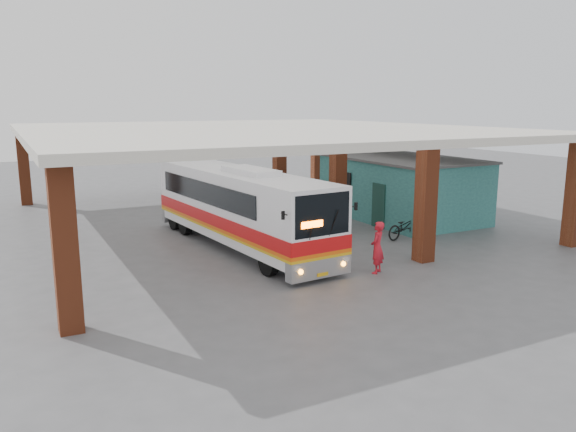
{
  "coord_description": "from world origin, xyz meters",
  "views": [
    {
      "loc": [
        -10.8,
        -18.65,
        5.76
      ],
      "look_at": [
        -1.13,
        0.0,
        1.56
      ],
      "focal_mm": 35.0,
      "sensor_mm": 36.0,
      "label": 1
    }
  ],
  "objects_px": {
    "motorcycle": "(405,227)",
    "pedestrian": "(377,247)",
    "coach_bus": "(240,207)",
    "red_chair": "(347,210)"
  },
  "relations": [
    {
      "from": "motorcycle",
      "to": "pedestrian",
      "type": "bearing_deg",
      "value": 120.55
    },
    {
      "from": "red_chair",
      "to": "pedestrian",
      "type": "bearing_deg",
      "value": -138.37
    },
    {
      "from": "pedestrian",
      "to": "red_chair",
      "type": "relative_size",
      "value": 2.44
    },
    {
      "from": "red_chair",
      "to": "coach_bus",
      "type": "bearing_deg",
      "value": -176.74
    },
    {
      "from": "motorcycle",
      "to": "pedestrian",
      "type": "xyz_separation_m",
      "value": [
        -4.1,
        -3.58,
        0.37
      ]
    },
    {
      "from": "pedestrian",
      "to": "red_chair",
      "type": "bearing_deg",
      "value": -154.33
    },
    {
      "from": "motorcycle",
      "to": "red_chair",
      "type": "distance_m",
      "value": 5.24
    },
    {
      "from": "coach_bus",
      "to": "red_chair",
      "type": "relative_size",
      "value": 15.6
    },
    {
      "from": "motorcycle",
      "to": "coach_bus",
      "type": "bearing_deg",
      "value": 64.23
    },
    {
      "from": "coach_bus",
      "to": "motorcycle",
      "type": "height_order",
      "value": "coach_bus"
    }
  ]
}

